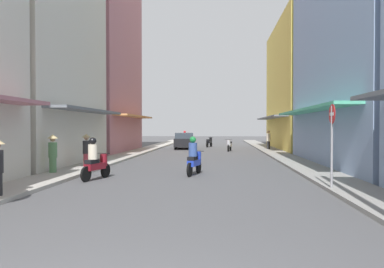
{
  "coord_description": "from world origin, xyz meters",
  "views": [
    {
      "loc": [
        1.14,
        -3.15,
        1.95
      ],
      "look_at": [
        -0.13,
        13.45,
        1.65
      ],
      "focal_mm": 35.04,
      "sensor_mm": 36.0,
      "label": 1
    }
  ],
  "objects": [
    {
      "name": "motorbike_maroon",
      "position": [
        -3.48,
        10.39,
        0.7
      ],
      "size": [
        0.68,
        1.77,
        1.58
      ],
      "color": "black",
      "rests_on": "ground"
    },
    {
      "name": "motorbike_blue",
      "position": [
        0.06,
        12.05,
        0.7
      ],
      "size": [
        0.64,
        1.78,
        1.58
      ],
      "color": "black",
      "rests_on": "ground"
    },
    {
      "name": "building_left_far",
      "position": [
        -9.03,
        25.64,
        7.93
      ],
      "size": [
        7.05,
        9.98,
        15.87
      ],
      "color": "#B7727F",
      "rests_on": "ground"
    },
    {
      "name": "street_sign_no_entry",
      "position": [
        4.5,
        8.45,
        1.72
      ],
      "size": [
        0.07,
        0.6,
        2.65
      ],
      "color": "gray",
      "rests_on": "ground"
    },
    {
      "name": "building_right_mid",
      "position": [
        9.03,
        15.99,
        7.96
      ],
      "size": [
        7.05,
        13.4,
        15.93
      ],
      "color": "#8CA5CC",
      "rests_on": "ground"
    },
    {
      "name": "pedestrian_midway",
      "position": [
        -5.64,
        11.52,
        0.93
      ],
      "size": [
        0.44,
        0.44,
        1.66
      ],
      "color": "#598C59",
      "rests_on": "ground"
    },
    {
      "name": "pedestrian_foreground",
      "position": [
        5.15,
        28.61,
        0.84
      ],
      "size": [
        0.34,
        0.34,
        1.68
      ],
      "color": "#262628",
      "rests_on": "ground"
    },
    {
      "name": "sidewalk_left",
      "position": [
        -5.19,
        21.63,
        0.06
      ],
      "size": [
        1.69,
        59.26,
        0.12
      ],
      "primitive_type": "cube",
      "color": "#ADA89E",
      "rests_on": "ground"
    },
    {
      "name": "pedestrian_far",
      "position": [
        -5.14,
        13.96,
        0.92
      ],
      "size": [
        0.44,
        0.44,
        1.64
      ],
      "color": "#99333F",
      "rests_on": "ground"
    },
    {
      "name": "motorbike_black",
      "position": [
        0.03,
        33.81,
        0.5
      ],
      "size": [
        0.69,
        1.76,
        0.96
      ],
      "color": "black",
      "rests_on": "ground"
    },
    {
      "name": "building_left_mid",
      "position": [
        -9.03,
        15.44,
        6.46
      ],
      "size": [
        7.05,
        9.01,
        12.94
      ],
      "color": "silver",
      "rests_on": "ground"
    },
    {
      "name": "motorbike_green",
      "position": [
        -2.65,
        36.84,
        0.7
      ],
      "size": [
        0.6,
        1.79,
        1.58
      ],
      "color": "black",
      "rests_on": "ground"
    },
    {
      "name": "ground_plane",
      "position": [
        0.0,
        21.63,
        0.0
      ],
      "size": [
        112.77,
        112.77,
        0.0
      ],
      "primitive_type": "plane",
      "color": "#4C4C4F"
    },
    {
      "name": "building_right_far",
      "position": [
        9.03,
        30.4,
        5.52
      ],
      "size": [
        7.05,
        13.94,
        11.05
      ],
      "color": "#EFD159",
      "rests_on": "ground"
    },
    {
      "name": "sidewalk_right",
      "position": [
        5.19,
        21.63,
        0.06
      ],
      "size": [
        1.69,
        59.26,
        0.12
      ],
      "primitive_type": "cube",
      "color": "gray",
      "rests_on": "ground"
    },
    {
      "name": "motorbike_silver",
      "position": [
        1.86,
        27.53,
        0.5
      ],
      "size": [
        0.58,
        1.8,
        0.96
      ],
      "color": "black",
      "rests_on": "ground"
    },
    {
      "name": "parked_car",
      "position": [
        -2.15,
        30.53,
        0.74
      ],
      "size": [
        2.1,
        4.24,
        1.45
      ],
      "color": "black",
      "rests_on": "ground"
    }
  ]
}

